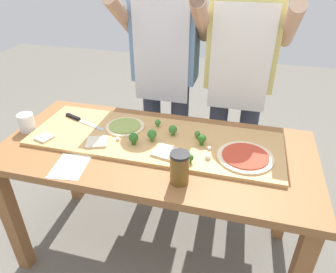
# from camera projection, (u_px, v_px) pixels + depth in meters

# --- Properties ---
(ground_plane) EXTENTS (8.00, 8.00, 0.00)m
(ground_plane) POSITION_uv_depth(u_px,v_px,m) (158.00, 248.00, 1.98)
(ground_plane) COLOR #6B665B
(prep_table) EXTENTS (1.58, 0.74, 0.77)m
(prep_table) POSITION_uv_depth(u_px,v_px,m) (156.00, 164.00, 1.63)
(prep_table) COLOR brown
(prep_table) RESTS_ON ground
(cutting_board) EXTENTS (1.30, 0.44, 0.02)m
(cutting_board) POSITION_uv_depth(u_px,v_px,m) (154.00, 139.00, 1.62)
(cutting_board) COLOR tan
(cutting_board) RESTS_ON prep_table
(chefs_knife) EXTENTS (0.29, 0.12, 0.02)m
(chefs_knife) POSITION_uv_depth(u_px,v_px,m) (79.00, 120.00, 1.77)
(chefs_knife) COLOR #B7BABF
(chefs_knife) RESTS_ON cutting_board
(pizza_whole_tomato_red) EXTENTS (0.26, 0.26, 0.02)m
(pizza_whole_tomato_red) POSITION_uv_depth(u_px,v_px,m) (245.00, 157.00, 1.46)
(pizza_whole_tomato_red) COLOR beige
(pizza_whole_tomato_red) RESTS_ON cutting_board
(pizza_whole_pesto_green) EXTENTS (0.21, 0.21, 0.02)m
(pizza_whole_pesto_green) POSITION_uv_depth(u_px,v_px,m) (125.00, 126.00, 1.70)
(pizza_whole_pesto_green) COLOR beige
(pizza_whole_pesto_green) RESTS_ON cutting_board
(pizza_slice_far_right) EXTENTS (0.09, 0.09, 0.01)m
(pizza_slice_far_right) POSITION_uv_depth(u_px,v_px,m) (44.00, 138.00, 1.61)
(pizza_slice_far_right) COLOR beige
(pizza_slice_far_right) RESTS_ON cutting_board
(pizza_slice_near_left) EXTENTS (0.13, 0.13, 0.01)m
(pizza_slice_near_left) POSITION_uv_depth(u_px,v_px,m) (166.00, 152.00, 1.49)
(pizza_slice_near_left) COLOR beige
(pizza_slice_near_left) RESTS_ON cutting_board
(pizza_slice_center) EXTENTS (0.13, 0.13, 0.01)m
(pizza_slice_center) POSITION_uv_depth(u_px,v_px,m) (97.00, 142.00, 1.57)
(pizza_slice_center) COLOR beige
(pizza_slice_center) RESTS_ON cutting_board
(broccoli_floret_center_left) EXTENTS (0.03, 0.03, 0.04)m
(broccoli_floret_center_left) POSITION_uv_depth(u_px,v_px,m) (197.00, 134.00, 1.60)
(broccoli_floret_center_left) COLOR #487A23
(broccoli_floret_center_left) RESTS_ON cutting_board
(broccoli_floret_front_left) EXTENTS (0.04, 0.04, 0.06)m
(broccoli_floret_front_left) POSITION_uv_depth(u_px,v_px,m) (173.00, 130.00, 1.62)
(broccoli_floret_front_left) COLOR #3F7220
(broccoli_floret_front_left) RESTS_ON cutting_board
(broccoli_floret_center_right) EXTENTS (0.04, 0.04, 0.06)m
(broccoli_floret_center_right) POSITION_uv_depth(u_px,v_px,m) (202.00, 139.00, 1.54)
(broccoli_floret_center_right) COLOR #366618
(broccoli_floret_center_right) RESTS_ON cutting_board
(broccoli_floret_front_right) EXTENTS (0.05, 0.05, 0.06)m
(broccoli_floret_front_right) POSITION_uv_depth(u_px,v_px,m) (152.00, 135.00, 1.57)
(broccoli_floret_front_right) COLOR #3F7220
(broccoli_floret_front_right) RESTS_ON cutting_board
(broccoli_floret_back_left) EXTENTS (0.03, 0.03, 0.04)m
(broccoli_floret_back_left) POSITION_uv_depth(u_px,v_px,m) (158.00, 123.00, 1.70)
(broccoli_floret_back_left) COLOR #487A23
(broccoli_floret_back_left) RESTS_ON cutting_board
(broccoli_floret_front_mid) EXTENTS (0.03, 0.03, 0.04)m
(broccoli_floret_front_mid) POSITION_uv_depth(u_px,v_px,m) (190.00, 158.00, 1.42)
(broccoli_floret_front_mid) COLOR #366618
(broccoli_floret_front_mid) RESTS_ON cutting_board
(broccoli_floret_back_right) EXTENTS (0.05, 0.05, 0.06)m
(broccoli_floret_back_right) POSITION_uv_depth(u_px,v_px,m) (133.00, 138.00, 1.55)
(broccoli_floret_back_right) COLOR #366618
(broccoli_floret_back_right) RESTS_ON cutting_board
(cheese_crumble_a) EXTENTS (0.02, 0.02, 0.02)m
(cheese_crumble_a) POSITION_uv_depth(u_px,v_px,m) (209.00, 148.00, 1.52)
(cheese_crumble_a) COLOR silver
(cheese_crumble_a) RESTS_ON cutting_board
(cheese_crumble_b) EXTENTS (0.02, 0.02, 0.02)m
(cheese_crumble_b) POSITION_uv_depth(u_px,v_px,m) (118.00, 139.00, 1.59)
(cheese_crumble_b) COLOR white
(cheese_crumble_b) RESTS_ON cutting_board
(cheese_crumble_c) EXTENTS (0.03, 0.03, 0.02)m
(cheese_crumble_c) POSITION_uv_depth(u_px,v_px,m) (208.00, 157.00, 1.45)
(cheese_crumble_c) COLOR white
(cheese_crumble_c) RESTS_ON cutting_board
(cheese_crumble_d) EXTENTS (0.02, 0.02, 0.01)m
(cheese_crumble_d) POSITION_uv_depth(u_px,v_px,m) (173.00, 128.00, 1.69)
(cheese_crumble_d) COLOR silver
(cheese_crumble_d) RESTS_ON cutting_board
(flour_cup) EXTENTS (0.08, 0.08, 0.10)m
(flour_cup) POSITION_uv_depth(u_px,v_px,m) (27.00, 124.00, 1.69)
(flour_cup) COLOR white
(flour_cup) RESTS_ON prep_table
(sauce_jar) EXTENTS (0.08, 0.08, 0.15)m
(sauce_jar) POSITION_uv_depth(u_px,v_px,m) (180.00, 168.00, 1.31)
(sauce_jar) COLOR brown
(sauce_jar) RESTS_ON prep_table
(recipe_note) EXTENTS (0.17, 0.21, 0.00)m
(recipe_note) POSITION_uv_depth(u_px,v_px,m) (70.00, 166.00, 1.43)
(recipe_note) COLOR white
(recipe_note) RESTS_ON prep_table
(cook_left) EXTENTS (0.54, 0.39, 1.67)m
(cook_left) POSITION_uv_depth(u_px,v_px,m) (165.00, 64.00, 1.98)
(cook_left) COLOR #333847
(cook_left) RESTS_ON ground
(cook_right) EXTENTS (0.54, 0.39, 1.67)m
(cook_right) POSITION_uv_depth(u_px,v_px,m) (240.00, 71.00, 1.88)
(cook_right) COLOR #333847
(cook_right) RESTS_ON ground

